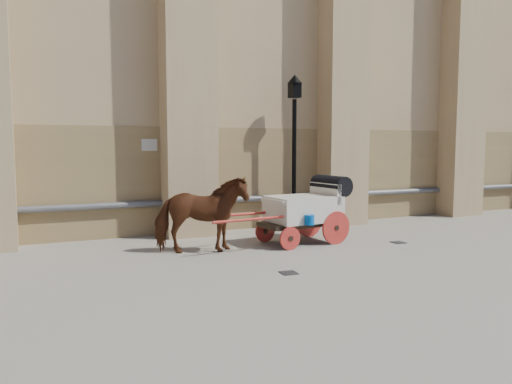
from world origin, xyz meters
name	(u,v)px	position (x,y,z in m)	size (l,w,h in m)	color
ground	(281,259)	(0.00, 0.00, 0.00)	(90.00, 90.00, 0.00)	gray
horse	(201,215)	(-1.41, 1.31, 0.89)	(0.96, 2.11, 1.78)	#612C15
carriage	(308,207)	(1.47, 1.40, 0.92)	(3.97, 1.50, 1.70)	black
street_lamp	(294,147)	(2.12, 3.32, 2.43)	(0.42, 0.42, 4.53)	black
drain_grate_near	(289,273)	(-0.43, -1.16, 0.01)	(0.32, 0.32, 0.01)	black
drain_grate_far	(398,242)	(3.57, 0.38, 0.01)	(0.32, 0.32, 0.01)	black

